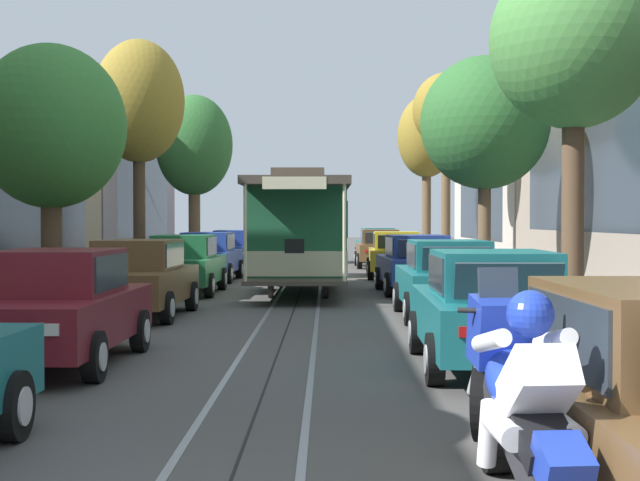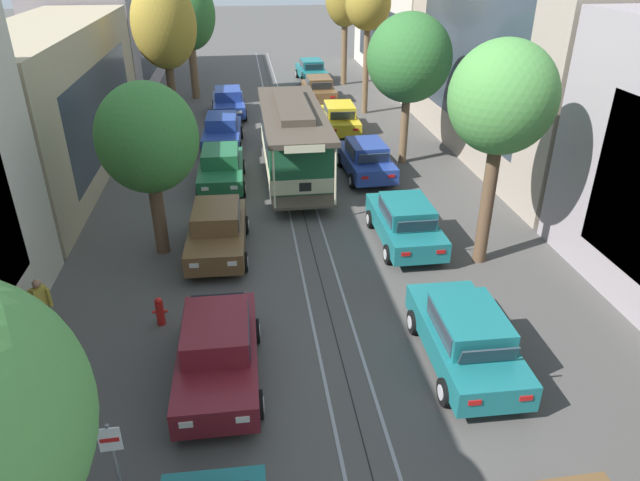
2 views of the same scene
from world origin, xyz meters
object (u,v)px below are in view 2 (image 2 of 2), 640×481
Objects in this scene: parked_car_green_fourth_left at (221,167)px; parked_car_teal_mid_right at (405,222)px; parked_car_blue_fourth_right at (366,159)px; parked_car_maroon_second_left at (218,351)px; parked_car_brown_mid_left at (217,230)px; street_tree_kerb_left_fourth at (188,15)px; street_tree_kerb_left_second at (148,139)px; street_tree_kerb_right_mid at (409,59)px; street_tree_kerb_right_fourth at (368,6)px; parked_car_brown_sixth_right at (319,89)px; parked_car_teal_far_right at (311,70)px; pedestrian_on_left_pavement at (42,303)px; parked_car_blue_sixth_left at (229,102)px; street_sign_post at (116,467)px; street_tree_kerb_left_mid at (164,26)px; cable_car_trolley at (293,140)px; street_tree_kerb_right_second at (502,100)px; parked_car_yellow_fifth_right at (339,118)px; parked_car_teal_second_right at (466,337)px; parked_car_blue_fifth_left at (222,131)px; fire_hydrant at (160,311)px.

parked_car_green_fourth_left is 1.00× the size of parked_car_teal_mid_right.
parked_car_maroon_second_left is at bearing -115.96° from parked_car_blue_fourth_right.
parked_car_brown_mid_left is 0.59× the size of street_tree_kerb_left_fourth.
parked_car_blue_fourth_right is 10.56m from street_tree_kerb_left_second.
street_tree_kerb_left_second is 0.84× the size of street_tree_kerb_right_mid.
street_tree_kerb_right_fourth is (8.42, 16.68, 5.27)m from parked_car_brown_mid_left.
parked_car_teal_far_right is (0.26, 6.13, 0.00)m from parked_car_brown_sixth_right.
parked_car_teal_mid_right is 2.70× the size of pedestrian_on_left_pavement.
street_sign_post is (-1.58, -27.35, 0.76)m from parked_car_blue_sixth_left.
street_tree_kerb_left_mid is 0.86× the size of cable_car_trolley.
parked_car_green_fourth_left is 3.32m from cable_car_trolley.
parked_car_blue_sixth_left is at bearing 130.80° from street_tree_kerb_right_mid.
pedestrian_on_left_pavement is at bearing -170.39° from street_tree_kerb_right_second.
street_tree_kerb_left_second is 10.72m from street_sign_post.
street_tree_kerb_left_mid is 10.41m from street_tree_kerb_left_fourth.
parked_car_yellow_fifth_right is at bearing 9.30° from street_tree_kerb_left_mid.
parked_car_teal_mid_right is 0.63× the size of street_tree_kerb_right_second.
street_tree_kerb_right_mid is (2.10, 1.52, 3.95)m from parked_car_blue_fourth_right.
street_tree_kerb_right_second reaches higher than street_sign_post.
street_tree_kerb_right_mid is 17.74m from pedestrian_on_left_pavement.
pedestrian_on_left_pavement is at bearing -122.27° from parked_car_yellow_fifth_right.
parked_car_teal_second_right is (5.90, -0.27, 0.00)m from parked_car_maroon_second_left.
street_tree_kerb_left_mid is (-8.61, 11.75, 5.01)m from parked_car_teal_mid_right.
parked_car_teal_far_right is 28.27m from street_tree_kerb_right_second.
street_tree_kerb_left_second is (-7.91, -19.68, 3.09)m from parked_car_brown_sixth_right.
pedestrian_on_left_pavement is (-12.83, -2.17, -4.32)m from street_tree_kerb_right_second.
street_tree_kerb_right_fourth is at bearing 89.84° from street_tree_kerb_right_mid.
cable_car_trolley is 17.43m from street_sign_post.
street_sign_post reaches higher than parked_car_brown_mid_left.
street_tree_kerb_left_mid is (-8.36, 18.14, 5.01)m from parked_car_teal_second_right.
street_tree_kerb_right_fourth reaches higher than street_tree_kerb_left_fourth.
street_tree_kerb_right_fourth is at bearing 82.90° from parked_car_teal_mid_right.
parked_car_green_fourth_left is 16.65m from street_tree_kerb_left_fourth.
parked_car_blue_fourth_right is 19.85m from parked_car_teal_far_right.
street_tree_kerb_right_mid is 6.18m from cable_car_trolley.
street_tree_kerb_right_fourth is at bearing 58.08° from pedestrian_on_left_pavement.
parked_car_yellow_fifth_right is at bearing 72.54° from parked_car_maroon_second_left.
parked_car_brown_mid_left is 1.00× the size of parked_car_blue_fifth_left.
street_tree_kerb_left_fourth is at bearing 115.13° from parked_car_blue_sixth_left.
parked_car_green_fourth_left is 5.30m from parked_car_blue_fifth_left.
street_tree_kerb_right_fourth is at bearing 70.04° from street_sign_post.
parked_car_teal_far_right is 37.06m from street_sign_post.
parked_car_teal_far_right is 19.69m from cable_car_trolley.
fire_hydrant is at bearing -95.39° from parked_car_blue_fifth_left.
parked_car_blue_fourth_right is (6.30, 6.25, 0.00)m from parked_car_brown_mid_left.
parked_car_blue_sixth_left is 7.98m from street_tree_kerb_left_mid.
street_tree_kerb_left_fourth is 1.08× the size of street_tree_kerb_right_second.
parked_car_teal_second_right is 12.86m from parked_car_blue_fourth_right.
parked_car_blue_sixth_left is 1.00× the size of parked_car_yellow_fifth_right.
parked_car_blue_fourth_right and parked_car_yellow_fifth_right have the same top height.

